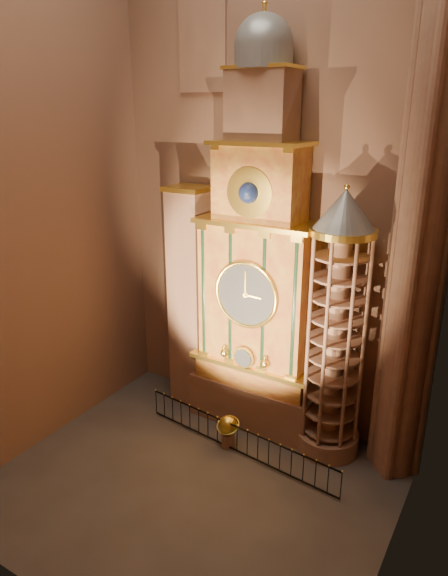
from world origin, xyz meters
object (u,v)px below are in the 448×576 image
Objects in this scene: portrait_tower at (190,299)px; celestial_globe at (228,429)px; astronomical_clock at (258,279)px; stair_turret at (336,331)px; iron_railing at (237,439)px.

celestial_globe is (3.34, -2.28, -4.31)m from portrait_tower.
astronomical_clock is 3.78m from stair_turret.
stair_turret is (6.90, -0.28, 0.12)m from portrait_tower.
portrait_tower is at bearing 179.71° from astronomical_clock.
astronomical_clock is 6.53m from iron_railing.
astronomical_clock is at bearing 175.70° from stair_turret.
iron_railing is at bearing -20.54° from celestial_globe.
astronomical_clock is 11.99× the size of celestial_globe.
portrait_tower is 0.94× the size of stair_turret.
iron_railing is (0.55, -0.21, -0.18)m from celestial_globe.
portrait_tower is 1.13× the size of iron_railing.
celestial_globe reaches higher than iron_railing.
celestial_globe is 0.15× the size of iron_railing.
iron_railing is at bearing -78.84° from astronomical_clock.
stair_turret reaches higher than portrait_tower.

